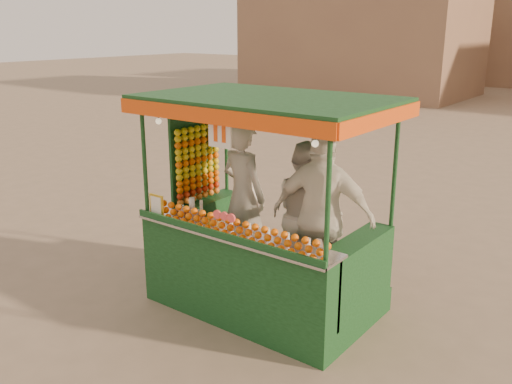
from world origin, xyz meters
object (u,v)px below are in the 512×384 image
Objects in this scene: juice_cart at (255,243)px; vendor_right at (323,217)px; vendor_middle at (307,214)px; vendor_left at (243,196)px.

juice_cart is 1.41× the size of vendor_right.
juice_cart is 1.60× the size of vendor_middle.
vendor_left reaches higher than vendor_middle.
vendor_middle is 0.88× the size of vendor_right.
vendor_right is at bearing 10.69° from juice_cart.
vendor_left is 1.20m from vendor_right.
vendor_middle is at bearing -168.42° from vendor_left.
juice_cart is 1.48× the size of vendor_left.
vendor_middle is (0.43, 0.38, 0.32)m from juice_cart.
vendor_right is at bearing -178.84° from vendor_middle.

